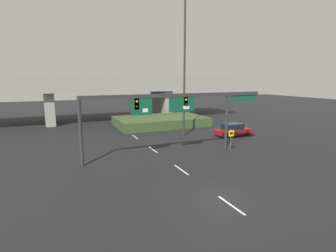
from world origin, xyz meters
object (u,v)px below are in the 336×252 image
speed_limit_sign (231,137)px  parked_sedan_near_right (233,130)px  highway_light_pole_near (184,65)px  signal_gantry (175,105)px

speed_limit_sign → parked_sedan_near_right: 7.55m
highway_light_pole_near → parked_sedan_near_right: size_ratio=3.44×
signal_gantry → parked_sedan_near_right: bearing=25.2°
parked_sedan_near_right → highway_light_pole_near: bearing=156.0°
speed_limit_sign → signal_gantry: bearing=169.1°
speed_limit_sign → parked_sedan_near_right: size_ratio=0.45×
highway_light_pole_near → parked_sedan_near_right: 10.03m
signal_gantry → highway_light_pole_near: size_ratio=1.08×
signal_gantry → parked_sedan_near_right: 11.95m
speed_limit_sign → parked_sedan_near_right: bearing=51.1°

